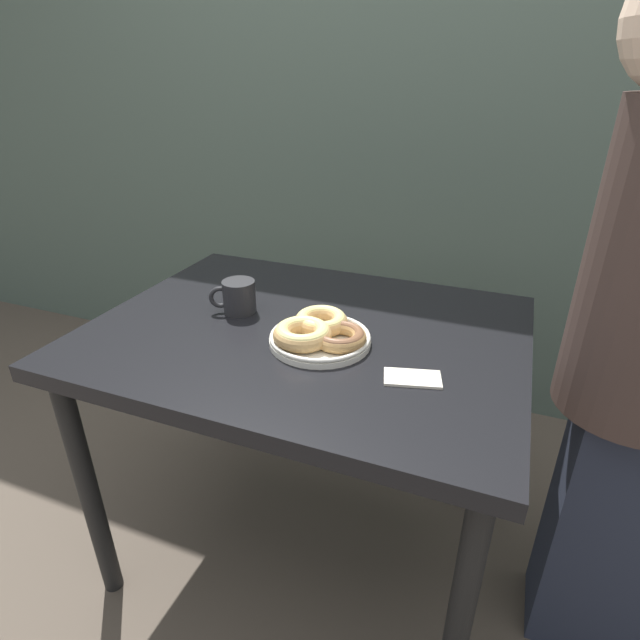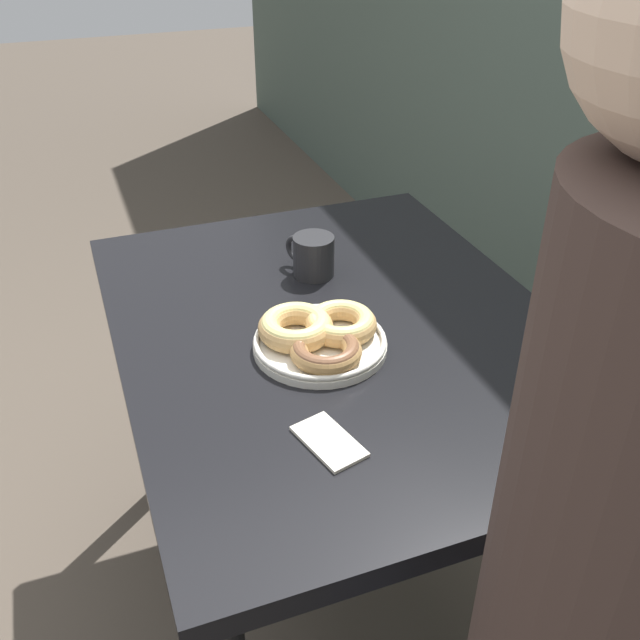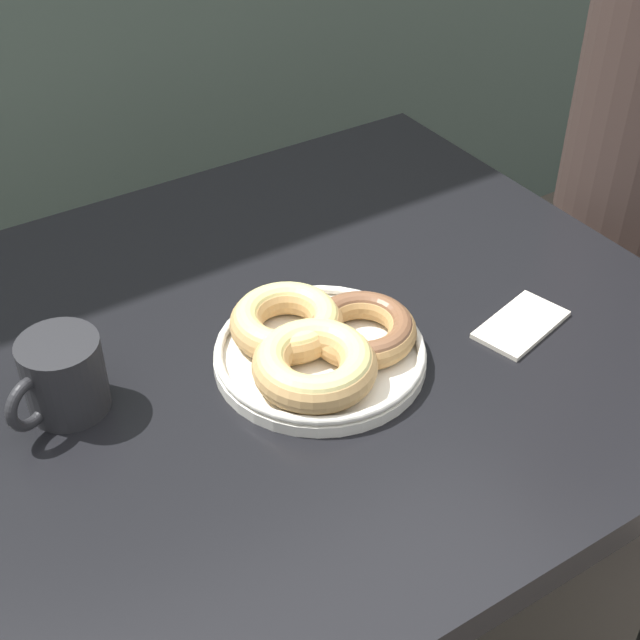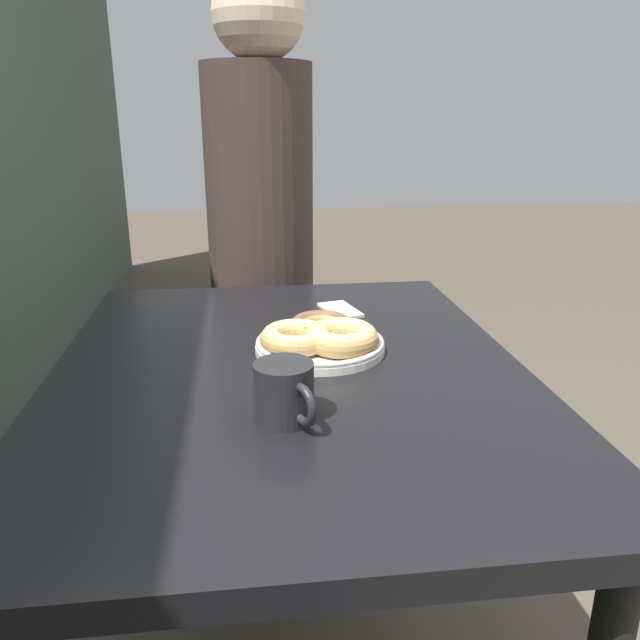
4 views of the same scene
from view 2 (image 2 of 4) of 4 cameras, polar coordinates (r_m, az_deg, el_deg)
ground_plane at (r=1.82m, az=-3.04°, el=-21.62°), size 14.00×14.00×0.00m
dining_table at (r=1.37m, az=1.51°, el=-3.36°), size 1.05×0.81×0.76m
donut_plate at (r=1.24m, az=-0.06°, el=-1.18°), size 0.24×0.24×0.06m
coffee_mug at (r=1.47m, az=-0.60°, el=5.21°), size 0.12×0.08×0.09m
napkin at (r=1.06m, az=0.64°, el=-9.70°), size 0.13×0.09×0.01m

